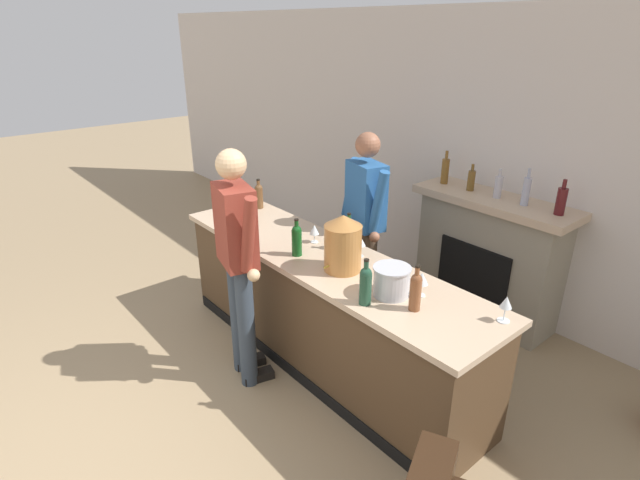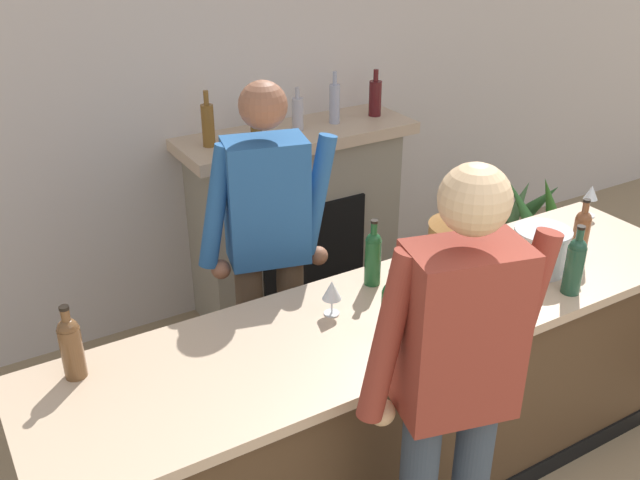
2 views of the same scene
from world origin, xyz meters
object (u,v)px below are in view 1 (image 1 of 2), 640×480
Objects in this scene: wine_bottle_burgundy_dark at (259,195)px; wine_bottle_riesling_slim at (349,234)px; person_bartender at (364,222)px; wine_glass_mid_counter at (422,279)px; wine_bottle_merlot_tall at (297,239)px; wine_glass_front_left at (314,230)px; wine_bottle_chardonnay_pale at (366,284)px; ice_bucket_steel at (391,281)px; copper_dispenser at (343,243)px; wine_glass_back_row at (360,241)px; wine_bottle_port_short at (416,290)px; fireplace_stone at (488,257)px; wine_glass_near_bucket at (506,304)px; person_customer at (238,260)px.

wine_bottle_riesling_slim is (1.26, -0.01, 0.00)m from wine_bottle_burgundy_dark.
person_bartender is 10.54× the size of wine_glass_mid_counter.
wine_bottle_merlot_tall is at bearing -19.29° from wine_bottle_burgundy_dark.
wine_bottle_riesling_slim reaches higher than wine_glass_front_left.
person_bartender reaches higher than wine_bottle_merlot_tall.
ice_bucket_steel is at bearing 82.15° from wine_bottle_chardonnay_pale.
copper_dispenser reaches higher than wine_glass_mid_counter.
ice_bucket_steel is at bearing -24.74° from wine_glass_back_row.
wine_bottle_port_short reaches higher than wine_bottle_merlot_tall.
wine_bottle_port_short is 0.31m from wine_bottle_chardonnay_pale.
wine_bottle_riesling_slim is (0.18, 0.37, 0.00)m from wine_bottle_merlot_tall.
wine_glass_mid_counter is at bearing -3.96° from wine_bottle_burgundy_dark.
fireplace_stone is 1.52m from wine_glass_back_row.
ice_bucket_steel is at bearing -21.82° from wine_bottle_riesling_slim.
wine_glass_near_bucket reaches higher than wine_glass_front_left.
wine_bottle_port_short is at bearing 23.97° from person_customer.
person_customer is at bearing -147.73° from wine_glass_mid_counter.
fireplace_stone reaches higher than wine_bottle_chardonnay_pale.
wine_glass_near_bucket is (1.12, 0.27, -0.09)m from copper_dispenser.
copper_dispenser is 0.37m from wine_bottle_riesling_slim.
wine_bottle_riesling_slim reaches higher than wine_bottle_merlot_tall.
wine_bottle_chardonnay_pale is at bearing -143.57° from wine_bottle_port_short.
fireplace_stone is 4.81× the size of wine_bottle_chardonnay_pale.
wine_bottle_burgundy_dark is (-1.66, -1.40, 0.47)m from fireplace_stone.
ice_bucket_steel is at bearing 29.78° from person_customer.
wine_bottle_burgundy_dark is (-2.19, 0.31, -0.01)m from wine_bottle_port_short.
copper_dispenser reaches higher than wine_bottle_port_short.
wine_bottle_burgundy_dark is 1.41m from wine_glass_back_row.
wine_bottle_merlot_tall is 1.95× the size of wine_glass_front_left.
copper_dispenser reaches higher than wine_bottle_riesling_slim.
wine_bottle_merlot_tall is at bearing -115.65° from wine_bottle_riesling_slim.
wine_glass_back_row is (-1.20, -0.02, 0.01)m from wine_glass_near_bucket.
person_bartender is (-0.01, 1.28, -0.03)m from person_customer.
ice_bucket_steel is 0.76m from wine_bottle_riesling_slim.
wine_bottle_port_short reaches higher than wine_glass_back_row.
person_customer is 1.31m from wine_glass_mid_counter.
person_customer is 0.91m from wine_glass_back_row.
wine_bottle_chardonnay_pale is 1.81× the size of wine_glass_back_row.
ice_bucket_steel is at bearing -36.67° from person_bartender.
ice_bucket_steel is 1.00m from wine_glass_front_left.
copper_dispenser reaches higher than wine_bottle_chardonnay_pale.
wine_bottle_chardonnay_pale is 2.05× the size of wine_glass_front_left.
wine_bottle_riesling_slim reaches higher than wine_bottle_burgundy_dark.
wine_glass_back_row is 0.70m from wine_glass_mid_counter.
wine_bottle_riesling_slim is at bearing 22.57° from wine_glass_front_left.
wine_bottle_burgundy_dark reaches higher than wine_glass_front_left.
wine_glass_mid_counter is (1.01, 0.23, -0.01)m from wine_bottle_merlot_tall.
wine_bottle_merlot_tall reaches higher than ice_bucket_steel.
fireplace_stone is at bearing 98.25° from wine_bottle_chardonnay_pale.
wine_bottle_port_short is at bearing -73.00° from fireplace_stone.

